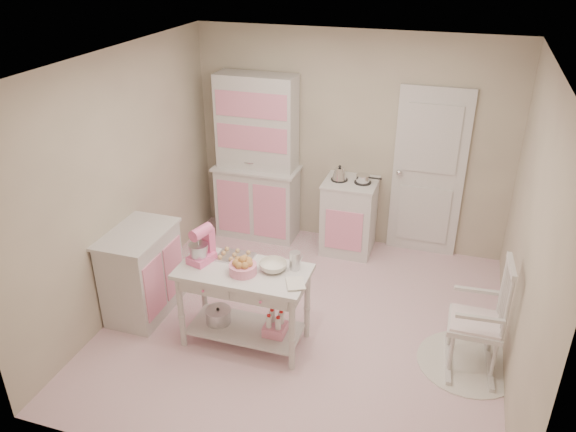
# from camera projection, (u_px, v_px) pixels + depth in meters

# --- Properties ---
(room_shell) EXTENTS (3.84, 3.84, 2.62)m
(room_shell) POSITION_uv_depth(u_px,v_px,m) (306.00, 172.00, 4.92)
(room_shell) COLOR #CF8198
(room_shell) RESTS_ON ground
(door) EXTENTS (0.82, 0.05, 2.04)m
(door) POSITION_uv_depth(u_px,v_px,m) (428.00, 174.00, 6.53)
(door) COLOR silver
(door) RESTS_ON ground
(hutch) EXTENTS (1.06, 0.50, 2.08)m
(hutch) POSITION_uv_depth(u_px,v_px,m) (257.00, 159.00, 6.91)
(hutch) COLOR silver
(hutch) RESTS_ON ground
(stove) EXTENTS (0.62, 0.57, 0.92)m
(stove) POSITION_uv_depth(u_px,v_px,m) (349.00, 216.00, 6.80)
(stove) COLOR silver
(stove) RESTS_ON ground
(base_cabinet) EXTENTS (0.54, 0.84, 0.92)m
(base_cabinet) POSITION_uv_depth(u_px,v_px,m) (142.00, 273.00, 5.66)
(base_cabinet) COLOR silver
(base_cabinet) RESTS_ON ground
(lace_rug) EXTENTS (0.92, 0.92, 0.01)m
(lace_rug) POSITION_uv_depth(u_px,v_px,m) (468.00, 363.00, 5.13)
(lace_rug) COLOR white
(lace_rug) RESTS_ON ground
(rocking_chair) EXTENTS (0.53, 0.75, 1.10)m
(rocking_chair) POSITION_uv_depth(u_px,v_px,m) (477.00, 314.00, 4.89)
(rocking_chair) COLOR silver
(rocking_chair) RESTS_ON ground
(work_table) EXTENTS (1.20, 0.60, 0.80)m
(work_table) POSITION_uv_depth(u_px,v_px,m) (245.00, 306.00, 5.25)
(work_table) COLOR silver
(work_table) RESTS_ON ground
(stand_mixer) EXTENTS (0.27, 0.32, 0.34)m
(stand_mixer) POSITION_uv_depth(u_px,v_px,m) (201.00, 245.00, 5.12)
(stand_mixer) COLOR pink
(stand_mixer) RESTS_ON work_table
(cookie_tray) EXTENTS (0.34, 0.24, 0.02)m
(cookie_tray) POSITION_uv_depth(u_px,v_px,m) (235.00, 257.00, 5.26)
(cookie_tray) COLOR silver
(cookie_tray) RESTS_ON work_table
(bread_basket) EXTENTS (0.25, 0.25, 0.09)m
(bread_basket) POSITION_uv_depth(u_px,v_px,m) (243.00, 269.00, 5.00)
(bread_basket) COLOR pink
(bread_basket) RESTS_ON work_table
(mixing_bowl) EXTENTS (0.25, 0.25, 0.08)m
(mixing_bowl) POSITION_uv_depth(u_px,v_px,m) (273.00, 266.00, 5.05)
(mixing_bowl) COLOR silver
(mixing_bowl) RESTS_ON work_table
(metal_pitcher) EXTENTS (0.10, 0.10, 0.17)m
(metal_pitcher) POSITION_uv_depth(u_px,v_px,m) (295.00, 261.00, 5.04)
(metal_pitcher) COLOR silver
(metal_pitcher) RESTS_ON work_table
(recipe_book) EXTENTS (0.23, 0.25, 0.02)m
(recipe_book) POSITION_uv_depth(u_px,v_px,m) (286.00, 284.00, 4.84)
(recipe_book) COLOR silver
(recipe_book) RESTS_ON work_table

